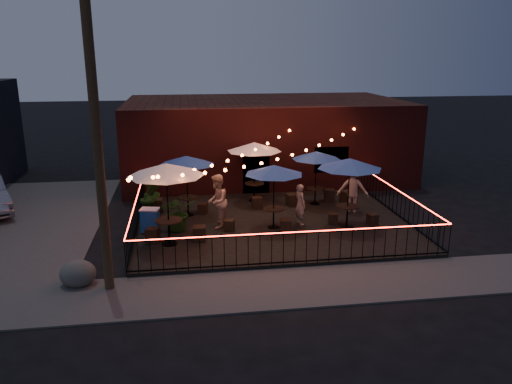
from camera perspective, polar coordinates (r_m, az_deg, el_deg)
ground at (r=17.25m, az=2.96°, el=-6.00°), size 110.00×110.00×0.00m
patio at (r=19.06m, az=1.79°, el=-3.59°), size 10.00×8.00×0.15m
sidewalk at (r=14.34m, az=5.54°, el=-10.65°), size 18.00×2.50×0.05m
brick_building at (r=26.40m, az=0.91°, el=6.17°), size 14.00×8.00×4.00m
utility_pole at (r=13.49m, az=-17.65°, el=4.84°), size 0.26×0.26×8.00m
fence_front at (r=15.19m, az=4.48°, el=-6.43°), size 10.00×0.04×1.04m
fence_left at (r=18.68m, az=-13.48°, el=-2.53°), size 0.04×8.00×1.04m
fence_right at (r=20.33m, az=15.82°, el=-1.21°), size 0.04×8.00×1.04m
festoon_lights at (r=17.96m, az=-1.15°, el=3.31°), size 10.02×8.72×1.32m
cafe_table_0 at (r=16.33m, az=-10.24°, el=2.41°), size 2.59×2.59×2.78m
cafe_table_1 at (r=19.36m, az=-7.98°, el=3.51°), size 2.39×2.39×2.39m
cafe_table_2 at (r=17.80m, az=2.07°, el=2.46°), size 2.45×2.45×2.35m
cafe_table_3 at (r=21.07m, az=-0.20°, el=5.10°), size 2.91×2.91×2.57m
cafe_table_4 at (r=18.15m, az=10.67°, el=3.11°), size 2.49×2.49×2.57m
cafe_table_5 at (r=20.85m, az=6.92°, el=4.10°), size 2.71×2.71×2.27m
bistro_chair_0 at (r=17.29m, az=-11.72°, el=-4.85°), size 0.50×0.50×0.50m
bistro_chair_1 at (r=17.18m, az=-6.49°, el=-4.74°), size 0.46×0.46×0.51m
bistro_chair_2 at (r=20.51m, az=-11.21°, el=-1.52°), size 0.44×0.44×0.51m
bistro_chair_3 at (r=20.02m, az=-6.09°, el=-1.89°), size 0.43×0.43×0.40m
bistro_chair_4 at (r=18.03m, az=-3.07°, el=-3.81°), size 0.42×0.42×0.41m
bistro_chair_5 at (r=17.90m, az=3.43°, el=-3.86°), size 0.44×0.44×0.47m
bistro_chair_6 at (r=20.54m, az=0.13°, el=-1.24°), size 0.43×0.43×0.47m
bistro_chair_7 at (r=20.96m, az=4.12°, el=-0.89°), size 0.51×0.51×0.50m
bistro_chair_8 at (r=18.94m, az=8.78°, el=-3.01°), size 0.40×0.40×0.41m
bistro_chair_9 at (r=19.14m, az=13.16°, el=-3.06°), size 0.40×0.40×0.41m
bistro_chair_10 at (r=21.79m, az=8.37°, el=-0.36°), size 0.50×0.50×0.50m
bistro_chair_11 at (r=21.71m, az=10.29°, el=-0.52°), size 0.56×0.56×0.50m
patron_a at (r=18.59m, az=5.07°, el=-1.41°), size 0.51×0.64×1.54m
patron_b at (r=18.20m, az=-4.46°, el=-1.05°), size 0.98×1.13×1.98m
patron_c at (r=20.29m, az=11.01°, el=0.42°), size 1.44×1.15×1.95m
potted_shrub_a at (r=18.13m, az=-8.87°, el=-2.28°), size 1.36×1.21×1.37m
potted_shrub_b at (r=20.10m, az=-12.02°, el=-0.54°), size 0.90×0.77×1.44m
potted_shrub_c at (r=21.28m, az=-11.83°, el=0.09°), size 0.89×0.89×1.23m
cooler at (r=18.26m, az=-12.01°, el=-3.13°), size 0.73×0.60×0.86m
boulder at (r=15.05m, az=-19.68°, el=-8.78°), size 1.13×1.03×0.74m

